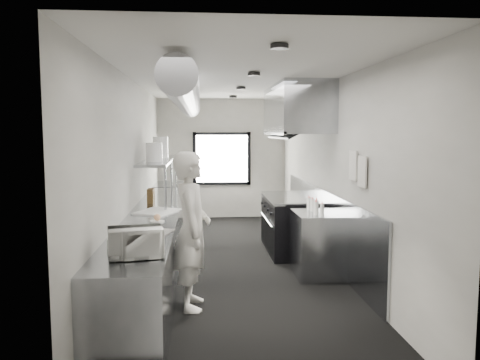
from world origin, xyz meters
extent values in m
cube|color=black|center=(0.00, 0.00, 0.00)|extent=(3.00, 8.00, 0.01)
cube|color=beige|center=(0.00, 0.00, 2.80)|extent=(3.00, 8.00, 0.01)
cube|color=#B6B3AD|center=(0.00, 4.00, 1.40)|extent=(3.00, 0.02, 2.80)
cube|color=#B6B3AD|center=(0.00, -4.00, 1.40)|extent=(3.00, 0.02, 2.80)
cube|color=#B6B3AD|center=(-1.50, 0.00, 1.40)|extent=(0.02, 8.00, 2.80)
cube|color=#B6B3AD|center=(1.50, 0.00, 1.40)|extent=(0.02, 8.00, 2.80)
cube|color=#8D949A|center=(1.48, 0.30, 0.55)|extent=(0.03, 5.50, 1.10)
cylinder|color=gray|center=(-0.70, 0.40, 2.55)|extent=(0.40, 6.40, 0.40)
cube|color=white|center=(0.00, 3.96, 1.40)|extent=(1.20, 0.03, 1.10)
cube|color=black|center=(0.00, 3.98, 1.98)|extent=(1.36, 0.03, 0.08)
cube|color=black|center=(0.00, 3.98, 0.82)|extent=(1.36, 0.03, 0.08)
cube|color=black|center=(-0.64, 3.98, 1.40)|extent=(0.08, 0.03, 1.25)
cube|color=black|center=(0.64, 3.98, 1.40)|extent=(0.08, 0.03, 1.25)
cube|color=#8D949A|center=(1.10, 0.70, 2.40)|extent=(0.80, 2.20, 0.80)
cube|color=#8D949A|center=(0.72, 0.70, 2.01)|extent=(0.05, 2.20, 0.05)
cube|color=black|center=(1.02, 0.70, 2.06)|extent=(0.50, 2.10, 0.28)
cube|color=#8D949A|center=(-1.15, -0.50, 0.45)|extent=(0.70, 6.00, 0.90)
cube|color=#8D949A|center=(-1.20, 1.00, 1.55)|extent=(0.45, 3.00, 0.04)
cylinder|color=#8D949A|center=(-1.00, -0.40, 1.22)|extent=(0.04, 0.04, 0.66)
cylinder|color=#8D949A|center=(-1.00, 1.00, 1.22)|extent=(0.04, 0.04, 0.66)
cylinder|color=#8D949A|center=(-1.00, 2.40, 1.22)|extent=(0.04, 0.04, 0.66)
cube|color=black|center=(1.05, 0.70, 0.45)|extent=(0.85, 1.60, 0.90)
cube|color=#8D949A|center=(1.05, 0.70, 0.92)|extent=(0.85, 1.60, 0.04)
cube|color=#8D949A|center=(0.64, 0.70, 0.45)|extent=(0.03, 1.55, 0.80)
cylinder|color=#8D949A|center=(0.61, 0.70, 0.55)|extent=(0.03, 1.30, 0.03)
cube|color=#8D949A|center=(1.15, -0.70, 0.45)|extent=(0.65, 0.80, 0.90)
cube|color=#8D949A|center=(-1.15, 3.20, 0.45)|extent=(0.70, 1.20, 0.90)
cube|color=silver|center=(1.47, -1.20, 1.60)|extent=(0.02, 0.28, 0.38)
cube|color=silver|center=(1.47, -1.55, 1.55)|extent=(0.02, 0.28, 0.38)
imported|color=silver|center=(-0.60, -1.78, 0.91)|extent=(0.44, 0.67, 1.81)
imported|color=silver|center=(-1.09, -2.88, 1.03)|extent=(0.51, 0.43, 0.27)
cylinder|color=beige|center=(-1.27, -2.37, 0.95)|extent=(0.16, 0.16, 0.09)
cylinder|color=beige|center=(-1.35, -2.54, 0.94)|extent=(0.15, 0.15, 0.09)
cube|color=white|center=(-1.01, -1.86, 0.91)|extent=(0.44, 0.49, 0.01)
cylinder|color=silver|center=(-1.04, -1.20, 0.91)|extent=(0.19, 0.19, 0.02)
sphere|color=#E1A676|center=(-1.04, -1.20, 0.96)|extent=(0.09, 0.09, 0.09)
cube|color=silver|center=(-1.12, -0.47, 0.91)|extent=(0.68, 0.76, 0.02)
cube|color=#4C361B|center=(-1.29, 0.41, 1.02)|extent=(0.11, 0.22, 0.23)
cylinder|color=silver|center=(-1.22, 0.30, 1.72)|extent=(0.30, 0.30, 0.29)
cylinder|color=silver|center=(-1.22, 0.63, 1.71)|extent=(0.28, 0.28, 0.27)
cylinder|color=silver|center=(-1.20, 1.25, 1.76)|extent=(0.33, 0.33, 0.37)
cylinder|color=silver|center=(-1.21, 1.56, 1.74)|extent=(0.25, 0.25, 0.34)
cylinder|color=silver|center=(1.14, -0.95, 0.98)|extent=(0.06, 0.06, 0.17)
cylinder|color=silver|center=(1.07, -0.88, 0.99)|extent=(0.07, 0.07, 0.18)
cylinder|color=silver|center=(1.12, -0.70, 0.99)|extent=(0.07, 0.07, 0.18)
cylinder|color=silver|center=(1.09, -0.57, 0.99)|extent=(0.08, 0.08, 0.18)
cylinder|color=silver|center=(1.07, -0.45, 0.99)|extent=(0.07, 0.07, 0.18)
camera|label=1|loc=(-0.48, -7.16, 2.04)|focal=35.50mm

